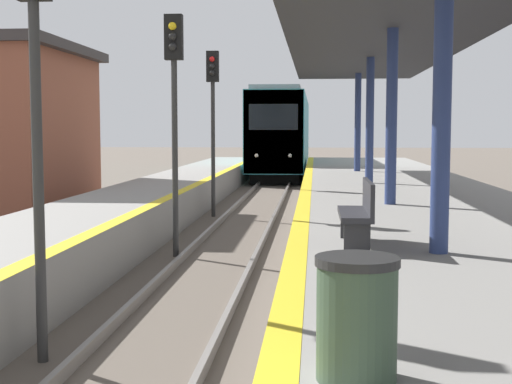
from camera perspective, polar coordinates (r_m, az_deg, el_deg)
The scene contains 7 objects.
train at distance 42.80m, azimuth 2.23°, elevation 4.72°, with size 2.77×21.33×4.66m.
signal_near at distance 8.22m, azimuth -17.32°, elevation 10.33°, with size 0.36×0.31×4.90m.
signal_mid at distance 14.60m, azimuth -6.57°, elevation 8.12°, with size 0.36×0.31×4.90m.
signal_far at distance 21.23m, azimuth -3.48°, elevation 7.17°, with size 0.36×0.31×4.90m.
station_canopy at distance 16.03m, azimuth 10.90°, elevation 12.84°, with size 4.77×31.13×4.02m.
trash_bin at distance 4.79m, azimuth 8.06°, elevation -9.95°, with size 0.56×0.56×0.82m.
bench at distance 10.24m, azimuth 8.27°, elevation -1.52°, with size 0.44×1.57×0.92m.
Camera 1 is at (1.90, -1.72, 2.62)m, focal length 50.00 mm.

